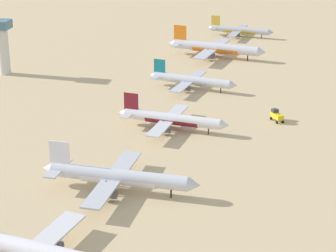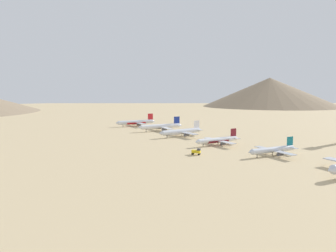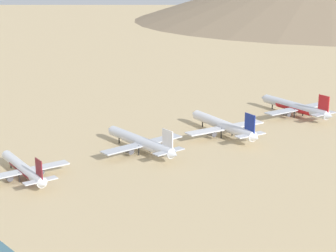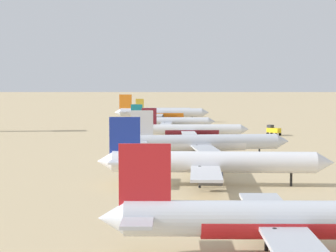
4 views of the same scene
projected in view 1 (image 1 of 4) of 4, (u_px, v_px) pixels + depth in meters
name	position (u px, v px, depth m)	size (l,w,h in m)	color
ground_plane	(166.00, 128.00, 224.75)	(1800.00, 1800.00, 0.00)	tan
parked_jet_1	(36.00, 252.00, 144.64)	(46.69, 38.23, 13.53)	white
parked_jet_2	(117.00, 177.00, 180.02)	(44.63, 36.23, 12.88)	silver
parked_jet_3	(171.00, 119.00, 222.64)	(38.82, 31.67, 11.20)	silver
parked_jet_4	(191.00, 80.00, 263.30)	(36.66, 30.02, 10.62)	silver
parked_jet_5	(215.00, 48.00, 306.61)	(46.52, 38.06, 13.46)	silver
parked_jet_6	(239.00, 30.00, 344.30)	(34.82, 28.43, 10.05)	#B2B7C1
service_truck	(277.00, 115.00, 230.60)	(4.98, 5.68, 3.90)	yellow
control_tower	(3.00, 44.00, 279.02)	(7.20, 7.20, 23.01)	beige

